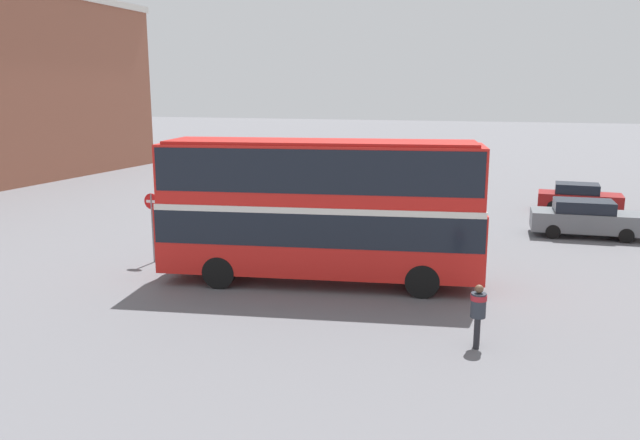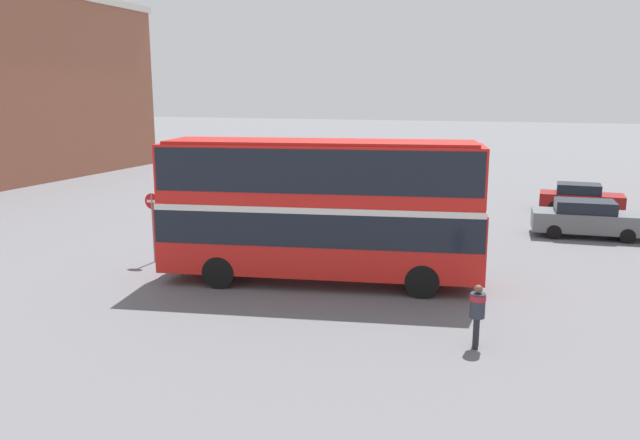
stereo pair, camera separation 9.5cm
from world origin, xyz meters
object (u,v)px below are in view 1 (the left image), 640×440
at_px(double_decker_bus, 320,202).
at_px(parked_car_kerb_far, 586,218).
at_px(pedestrian_foreground, 478,309).
at_px(parked_car_kerb_near, 396,209).
at_px(parked_car_side_street, 579,198).
at_px(no_entry_sign, 152,217).

xyz_separation_m(double_decker_bus, parked_car_kerb_far, (8.82, 10.09, -1.88)).
bearing_deg(double_decker_bus, pedestrian_foreground, -45.65).
bearing_deg(pedestrian_foreground, parked_car_kerb_near, -71.72).
bearing_deg(parked_car_kerb_far, parked_car_side_street, 85.92).
relative_size(pedestrian_foreground, parked_car_side_street, 0.39).
distance_m(parked_car_kerb_far, no_entry_sign, 18.27).
xyz_separation_m(double_decker_bus, pedestrian_foreground, (5.41, -3.83, -1.71)).
bearing_deg(parked_car_kerb_near, parked_car_side_street, 34.18).
bearing_deg(double_decker_bus, parked_car_kerb_far, 38.47).
height_order(pedestrian_foreground, parked_car_kerb_far, pedestrian_foreground).
height_order(parked_car_kerb_near, parked_car_side_street, parked_car_kerb_near).
bearing_deg(parked_car_side_street, parked_car_kerb_far, -89.57).
xyz_separation_m(pedestrian_foreground, no_entry_sign, (-12.05, 4.22, 0.73)).
bearing_deg(parked_car_side_street, parked_car_kerb_near, -141.53).
xyz_separation_m(double_decker_bus, parked_car_side_street, (8.88, 16.15, -1.93)).
relative_size(parked_car_kerb_far, parked_car_side_street, 1.15).
bearing_deg(parked_car_kerb_far, pedestrian_foreground, -107.31).
height_order(double_decker_bus, parked_car_kerb_far, double_decker_bus).
relative_size(parked_car_kerb_near, no_entry_sign, 1.65).
bearing_deg(pedestrian_foreground, no_entry_sign, -20.98).
distance_m(parked_car_side_street, no_entry_sign, 22.14).
bearing_deg(no_entry_sign, parked_car_kerb_near, 52.59).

